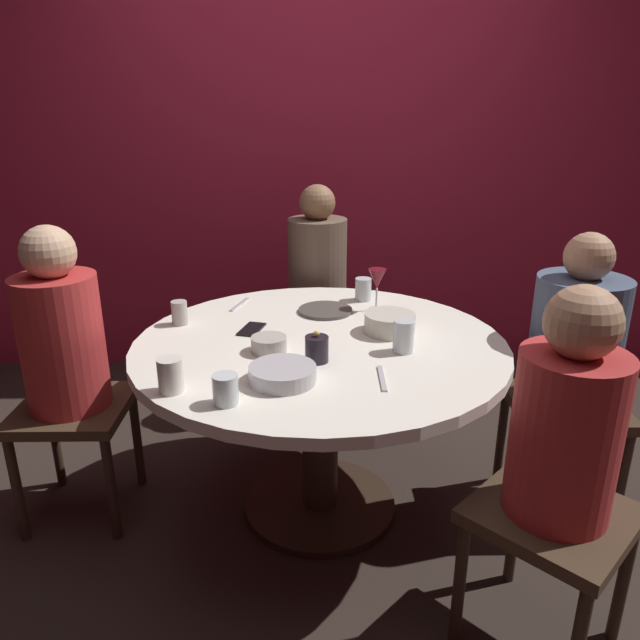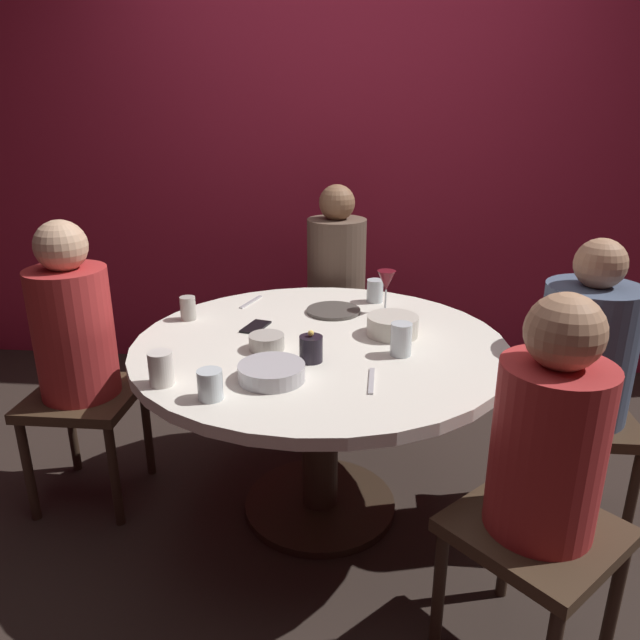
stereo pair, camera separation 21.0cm
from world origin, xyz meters
TOP-DOWN VIEW (x-y plane):
  - ground_plane at (0.00, 0.00)m, footprint 8.00×8.00m
  - back_wall at (0.00, 1.50)m, footprint 6.00×0.10m
  - dining_table at (0.00, 0.00)m, footprint 1.35×1.35m
  - seated_diner_left at (-0.93, 0.00)m, footprint 0.40×0.40m
  - seated_diner_back at (0.00, 0.91)m, footprint 0.40×0.40m
  - seated_diner_right at (0.94, 0.00)m, footprint 0.40×0.40m
  - seated_diner_front_right at (0.64, -0.64)m, footprint 0.57×0.57m
  - candle_holder at (-0.01, -0.18)m, footprint 0.08×0.08m
  - wine_glass at (0.24, 0.34)m, footprint 0.08×0.08m
  - dinner_plate at (0.03, 0.32)m, footprint 0.22×0.22m
  - cell_phone at (-0.26, 0.11)m, footprint 0.10×0.15m
  - bowl_serving_large at (-0.12, -0.34)m, footprint 0.21×0.21m
  - bowl_salad_center at (0.26, 0.08)m, footprint 0.19×0.19m
  - bowl_small_white at (-0.18, -0.10)m, footprint 0.12×0.12m
  - cup_near_candle at (-0.45, -0.40)m, footprint 0.08×0.08m
  - cup_by_left_diner at (0.29, -0.10)m, footprint 0.07×0.07m
  - cup_by_right_diner at (0.20, 0.48)m, footprint 0.07×0.07m
  - cup_center_front at (-0.28, -0.48)m, footprint 0.07×0.07m
  - cup_far_edge at (-0.54, 0.18)m, footprint 0.06×0.06m
  - fork_near_plate at (0.19, -0.32)m, footprint 0.02×0.18m
  - knife_near_plate at (-0.34, 0.42)m, footprint 0.07×0.18m

SIDE VIEW (x-z plane):
  - ground_plane at x=0.00m, z-range 0.00..0.00m
  - dining_table at x=0.00m, z-range 0.21..0.94m
  - seated_diner_front_right at x=0.64m, z-range 0.13..1.25m
  - seated_diner_right at x=0.94m, z-range 0.14..1.25m
  - seated_diner_left at x=-0.93m, z-range 0.13..1.28m
  - seated_diner_back at x=0.00m, z-range 0.13..1.30m
  - fork_near_plate at x=0.19m, z-range 0.72..0.73m
  - knife_near_plate at x=-0.34m, z-range 0.72..0.73m
  - cell_phone at x=-0.26m, z-range 0.72..0.73m
  - dinner_plate at x=0.03m, z-range 0.72..0.74m
  - bowl_serving_large at x=-0.12m, z-range 0.72..0.77m
  - bowl_small_white at x=-0.18m, z-range 0.72..0.78m
  - bowl_salad_center at x=0.26m, z-range 0.72..0.80m
  - cup_center_front at x=-0.28m, z-range 0.72..0.81m
  - candle_holder at x=-0.01m, z-range 0.71..0.82m
  - cup_far_edge at x=-0.54m, z-range 0.72..0.81m
  - cup_by_right_diner at x=0.20m, z-range 0.72..0.82m
  - cup_near_candle at x=-0.45m, z-range 0.72..0.83m
  - cup_by_left_diner at x=0.29m, z-range 0.72..0.84m
  - wine_glass at x=0.24m, z-range 0.76..0.94m
  - back_wall at x=0.00m, z-range 0.00..2.60m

